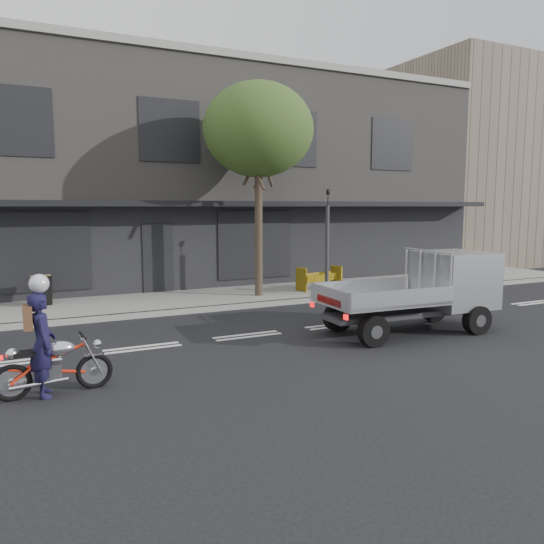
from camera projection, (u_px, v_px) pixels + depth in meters
The scene contains 12 objects.
ground at pixel (247, 336), 12.19m from camera, with size 80.00×80.00×0.00m, color black.
sidewalk at pixel (187, 300), 16.38m from camera, with size 32.00×3.20×0.15m, color gray.
kerb at pixel (204, 309), 14.95m from camera, with size 32.00×0.20×0.15m, color gray.
building_main at pixel (138, 181), 21.78m from camera, with size 26.00×10.00×8.00m, color slate.
building_neighbour at pixel (490, 170), 30.33m from camera, with size 14.00×10.00×10.00m, color brown.
street_tree at pixel (258, 130), 16.24m from camera, with size 3.40×3.40×6.74m.
traffic_light_pole at pixel (327, 248), 16.80m from camera, with size 0.12×0.12×3.50m.
motorcycle at pixel (54, 365), 8.36m from camera, with size 1.82×0.53×0.93m.
rider at pixel (42, 344), 8.25m from camera, with size 0.60×0.40×1.65m, color #161334.
flatbed_ute at pixel (441, 284), 12.75m from camera, with size 4.31×1.95×1.96m.
construction_barrier at pixel (322, 279), 17.72m from camera, with size 1.47×0.59×0.82m, color yellow, non-canonical shape.
sandwich_board at pixel (42, 291), 14.94m from camera, with size 0.55×0.36×0.86m, color black, non-canonical shape.
Camera 1 is at (-4.69, -10.96, 2.97)m, focal length 35.00 mm.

